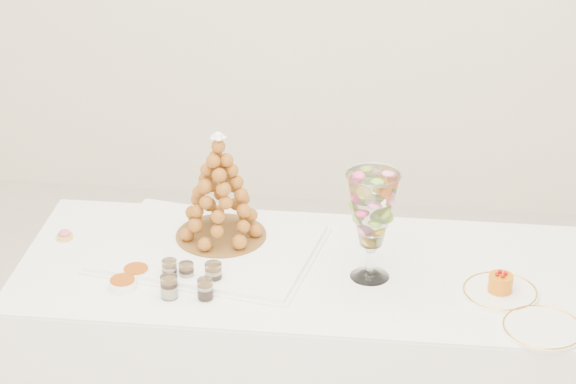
# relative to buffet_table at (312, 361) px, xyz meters

# --- Properties ---
(buffet_table) EXTENTS (1.89, 0.79, 0.71)m
(buffet_table) POSITION_rel_buffet_table_xyz_m (0.00, 0.00, 0.00)
(buffet_table) COLOR white
(buffet_table) RESTS_ON ground
(lace_tray) EXTENTS (0.73, 0.60, 0.02)m
(lace_tray) POSITION_rel_buffet_table_xyz_m (-0.35, 0.06, 0.37)
(lace_tray) COLOR white
(lace_tray) RESTS_ON buffet_table
(macaron_vase) EXTENTS (0.16, 0.16, 0.35)m
(macaron_vase) POSITION_rel_buffet_table_xyz_m (0.18, -0.03, 0.59)
(macaron_vase) COLOR white
(macaron_vase) RESTS_ON buffet_table
(cake_plate) EXTENTS (0.23, 0.23, 0.01)m
(cake_plate) POSITION_rel_buffet_table_xyz_m (0.58, -0.08, 0.36)
(cake_plate) COLOR white
(cake_plate) RESTS_ON buffet_table
(spare_plate) EXTENTS (0.24, 0.24, 0.01)m
(spare_plate) POSITION_rel_buffet_table_xyz_m (0.70, -0.26, 0.36)
(spare_plate) COLOR white
(spare_plate) RESTS_ON buffet_table
(pink_tart) EXTENTS (0.05, 0.05, 0.03)m
(pink_tart) POSITION_rel_buffet_table_xyz_m (-0.84, 0.08, 0.37)
(pink_tart) COLOR tan
(pink_tart) RESTS_ON buffet_table
(verrine_a) EXTENTS (0.05, 0.05, 0.06)m
(verrine_a) POSITION_rel_buffet_table_xyz_m (-0.43, -0.12, 0.39)
(verrine_a) COLOR white
(verrine_a) RESTS_ON buffet_table
(verrine_b) EXTENTS (0.05, 0.05, 0.06)m
(verrine_b) POSITION_rel_buffet_table_xyz_m (-0.38, -0.13, 0.39)
(verrine_b) COLOR white
(verrine_b) RESTS_ON buffet_table
(verrine_c) EXTENTS (0.07, 0.07, 0.07)m
(verrine_c) POSITION_rel_buffet_table_xyz_m (-0.29, -0.14, 0.39)
(verrine_c) COLOR white
(verrine_c) RESTS_ON buffet_table
(verrine_d) EXTENTS (0.06, 0.06, 0.07)m
(verrine_d) POSITION_rel_buffet_table_xyz_m (-0.41, -0.23, 0.39)
(verrine_d) COLOR white
(verrine_d) RESTS_ON buffet_table
(verrine_e) EXTENTS (0.06, 0.06, 0.06)m
(verrine_e) POSITION_rel_buffet_table_xyz_m (-0.30, -0.22, 0.39)
(verrine_e) COLOR white
(verrine_e) RESTS_ON buffet_table
(ramekin_back) EXTENTS (0.09, 0.09, 0.03)m
(ramekin_back) POSITION_rel_buffet_table_xyz_m (-0.54, -0.13, 0.37)
(ramekin_back) COLOR white
(ramekin_back) RESTS_ON buffet_table
(ramekin_front) EXTENTS (0.09, 0.09, 0.03)m
(ramekin_front) POSITION_rel_buffet_table_xyz_m (-0.56, -0.20, 0.37)
(ramekin_front) COLOR white
(ramekin_front) RESTS_ON buffet_table
(croquembouche) EXTENTS (0.30, 0.30, 0.37)m
(croquembouche) POSITION_rel_buffet_table_xyz_m (-0.32, 0.13, 0.56)
(croquembouche) COLOR brown
(croquembouche) RESTS_ON lace_tray
(mousse_cake) EXTENTS (0.08, 0.08, 0.07)m
(mousse_cake) POSITION_rel_buffet_table_xyz_m (0.58, -0.08, 0.40)
(mousse_cake) COLOR #CA6509
(mousse_cake) RESTS_ON cake_plate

